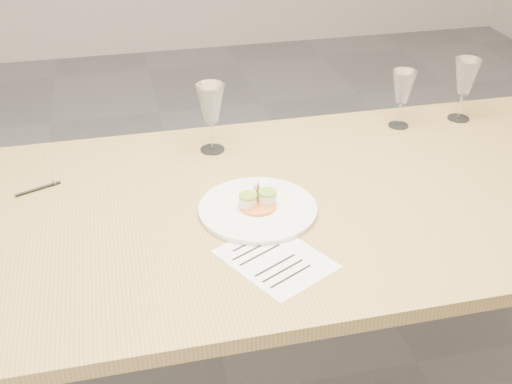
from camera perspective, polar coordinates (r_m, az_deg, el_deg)
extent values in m
cube|color=tan|center=(1.75, -2.69, -1.82)|extent=(2.40, 1.00, 0.04)
cylinder|color=tan|center=(2.64, 19.86, -0.90)|extent=(0.07, 0.07, 0.71)
cylinder|color=white|center=(1.71, 0.15, -1.57)|extent=(0.31, 0.31, 0.01)
cylinder|color=white|center=(1.70, 0.15, -1.40)|extent=(0.32, 0.32, 0.01)
cylinder|color=orange|center=(1.70, 0.15, -1.23)|extent=(0.10, 0.10, 0.01)
cylinder|color=beige|center=(1.68, -0.71, -0.83)|extent=(0.05, 0.05, 0.03)
cylinder|color=beige|center=(1.70, 1.01, -0.53)|extent=(0.05, 0.05, 0.03)
cylinder|color=#83AE30|center=(1.67, -0.72, -0.32)|extent=(0.05, 0.05, 0.01)
cylinder|color=#83AE30|center=(1.69, 1.02, -0.03)|extent=(0.05, 0.05, 0.01)
cylinder|color=#C9CA6B|center=(1.68, 2.58, -2.00)|extent=(0.05, 0.05, 0.00)
cube|color=white|center=(1.54, 1.76, -5.97)|extent=(0.29, 0.32, 0.00)
cube|color=black|center=(1.59, -0.93, -4.70)|extent=(0.07, 0.04, 0.00)
cube|color=black|center=(1.57, -0.29, -5.14)|extent=(0.11, 0.06, 0.00)
cube|color=black|center=(1.55, 0.36, -5.60)|extent=(0.11, 0.06, 0.00)
cube|color=black|center=(1.52, 1.71, -6.52)|extent=(0.11, 0.06, 0.00)
cube|color=black|center=(1.51, 2.41, -7.00)|extent=(0.11, 0.06, 0.00)
cube|color=black|center=(1.49, 3.12, -7.48)|extent=(0.11, 0.06, 0.00)
cylinder|color=black|center=(1.90, -18.80, 0.27)|extent=(0.12, 0.06, 0.01)
cube|color=silver|center=(1.91, -17.55, 0.83)|extent=(0.01, 0.02, 0.00)
cylinder|color=white|center=(2.02, -3.89, 3.80)|extent=(0.08, 0.08, 0.00)
cylinder|color=white|center=(2.00, -3.94, 5.03)|extent=(0.01, 0.01, 0.09)
cone|color=white|center=(1.95, -4.05, 7.84)|extent=(0.09, 0.09, 0.12)
cylinder|color=white|center=(2.23, 12.53, 5.81)|extent=(0.07, 0.07, 0.00)
cylinder|color=white|center=(2.21, 12.66, 6.82)|extent=(0.01, 0.01, 0.08)
cone|color=white|center=(2.17, 12.95, 9.10)|extent=(0.08, 0.08, 0.11)
cylinder|color=white|center=(2.33, 17.54, 6.27)|extent=(0.08, 0.08, 0.00)
cylinder|color=white|center=(2.31, 17.73, 7.34)|extent=(0.01, 0.01, 0.09)
cone|color=white|center=(2.28, 18.15, 9.74)|extent=(0.09, 0.09, 0.12)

